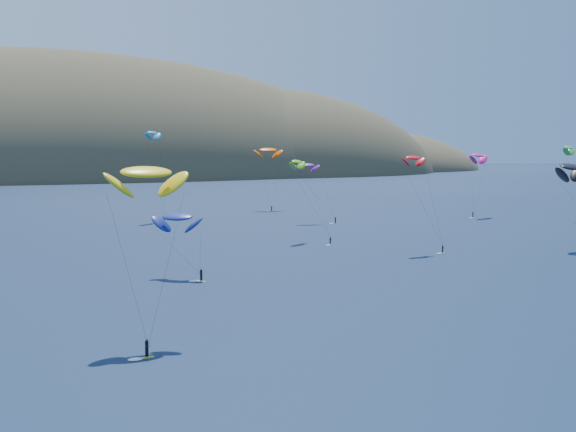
# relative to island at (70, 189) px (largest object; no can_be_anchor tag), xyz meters

# --- Properties ---
(island) EXTENTS (730.00, 300.00, 210.00)m
(island) POSITION_rel_island_xyz_m (0.00, 0.00, 0.00)
(island) COLOR #3D3526
(island) RESTS_ON ground
(kitesurfer_2) EXTENTS (9.76, 11.80, 21.82)m
(kitesurfer_2) POSITION_rel_island_xyz_m (-83.88, -528.41, 29.89)
(kitesurfer_2) COLOR gold
(kitesurfer_2) RESTS_ON ground
(kitesurfer_3) EXTENTS (7.08, 14.52, 20.23)m
(kitesurfer_3) POSITION_rel_island_xyz_m (-26.55, -449.52, 29.12)
(kitesurfer_3) COLOR gold
(kitesurfer_3) RESTS_ON ground
(kitesurfer_4) EXTENTS (7.67, 7.42, 28.03)m
(kitesurfer_4) POSITION_rel_island_xyz_m (-43.31, -386.02, 36.67)
(kitesurfer_4) COLOR gold
(kitesurfer_4) RESTS_ON ground
(kitesurfer_6) EXTENTS (10.58, 8.80, 18.56)m
(kitesurfer_6) POSITION_rel_island_xyz_m (-4.95, -411.40, 27.30)
(kitesurfer_6) COLOR gold
(kitesurfer_6) RESTS_ON ground
(kitesurfer_7) EXTENTS (12.06, 15.93, 20.67)m
(kitesurfer_7) POSITION_rel_island_xyz_m (21.57, -486.49, 28.32)
(kitesurfer_7) COLOR gold
(kitesurfer_7) RESTS_ON ground
(kitesurfer_8) EXTENTS (10.04, 7.70, 21.68)m
(kitesurfer_8) POSITION_rel_island_xyz_m (52.73, -415.86, 29.88)
(kitesurfer_8) COLOR gold
(kitesurfer_8) RESTS_ON ground
(kitesurfer_9) EXTENTS (7.75, 7.61, 21.37)m
(kitesurfer_9) POSITION_rel_island_xyz_m (-13.13, -477.48, 30.34)
(kitesurfer_9) COLOR gold
(kitesurfer_9) RESTS_ON ground
(kitesurfer_10) EXTENTS (9.11, 12.03, 12.66)m
(kitesurfer_10) POSITION_rel_island_xyz_m (-67.73, -488.08, 20.92)
(kitesurfer_10) COLOR gold
(kitesurfer_10) RESTS_ON ground
(kitesurfer_11) EXTENTS (10.26, 11.42, 23.46)m
(kitesurfer_11) POSITION_rel_island_xyz_m (4.15, -362.87, 31.43)
(kitesurfer_11) COLOR gold
(kitesurfer_11) RESTS_ON ground
(kitesurfer_13) EXTENTS (8.58, 11.79, 23.81)m
(kitesurfer_13) POSITION_rel_island_xyz_m (70.41, -435.97, 32.31)
(kitesurfer_13) COLOR gold
(kitesurfer_13) RESTS_ON ground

